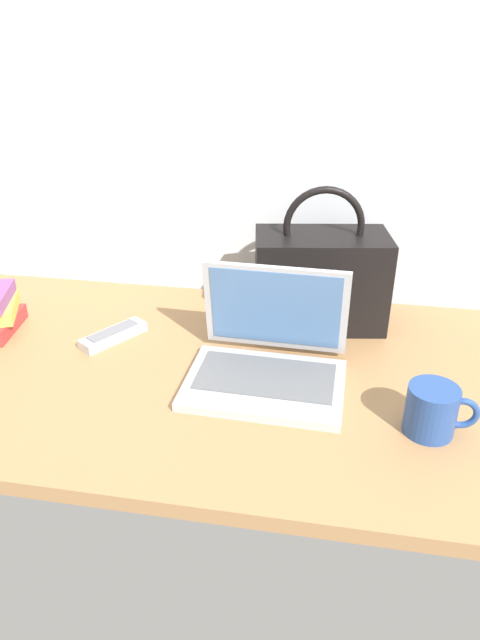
% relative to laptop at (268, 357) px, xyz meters
% --- Properties ---
extents(desk, '(1.60, 0.76, 0.03)m').
position_rel_laptop_xyz_m(desk, '(-0.12, 0.01, -0.06)').
color(desk, '#A87A4C').
rests_on(desk, ground).
extents(laptop, '(0.32, 0.27, 0.22)m').
position_rel_laptop_xyz_m(laptop, '(0.00, 0.00, 0.00)').
color(laptop, '#B2B5BA').
rests_on(laptop, desk).
extents(coffee_mug, '(0.13, 0.09, 0.09)m').
position_rel_laptop_xyz_m(coffee_mug, '(0.30, -0.12, 0.00)').
color(coffee_mug, '#26478C').
rests_on(coffee_mug, desk).
extents(remote_control_near, '(0.13, 0.16, 0.02)m').
position_rel_laptop_xyz_m(remote_control_near, '(-0.37, 0.09, -0.03)').
color(remote_control_near, '#B7B7B7').
rests_on(remote_control_near, desk).
extents(handbag, '(0.32, 0.21, 0.33)m').
position_rel_laptop_xyz_m(handbag, '(0.09, 0.26, 0.07)').
color(handbag, black).
rests_on(handbag, desk).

